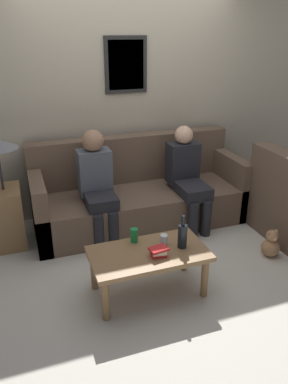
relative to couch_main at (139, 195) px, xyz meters
name	(u,v)px	position (x,y,z in m)	size (l,w,h in m)	color
ground_plane	(155,242)	(0.00, -0.54, -0.32)	(16.00, 16.00, 0.00)	beige
wall_back	(126,101)	(0.00, 0.45, 0.99)	(9.00, 0.08, 2.60)	#9E937F
couch_main	(139,195)	(0.00, 0.00, 0.00)	(2.37, 0.89, 0.95)	brown
coffee_table	(149,258)	(-0.35, -1.29, 0.02)	(0.96, 0.52, 0.40)	olive
side_table_with_lamp	(2,209)	(-1.47, -0.08, 0.10)	(0.45, 0.41, 1.13)	olive
wine_bottle	(182,235)	(-0.06, -1.31, 0.19)	(0.08, 0.08, 0.29)	black
drinking_glass	(164,240)	(-0.19, -1.22, 0.13)	(0.06, 0.06, 0.09)	silver
book_stack	(159,252)	(-0.29, -1.37, 0.12)	(0.16, 0.12, 0.07)	red
soda_can	(134,235)	(-0.41, -1.10, 0.14)	(0.07, 0.07, 0.12)	#197A38
person_left	(97,182)	(-0.52, -0.19, 0.30)	(0.34, 0.58, 1.14)	black
person_right	(187,174)	(0.49, -0.24, 0.27)	(0.34, 0.64, 1.10)	black
teddy_bear	(271,245)	(0.97, -1.16, -0.20)	(0.18, 0.18, 0.28)	#A87A51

